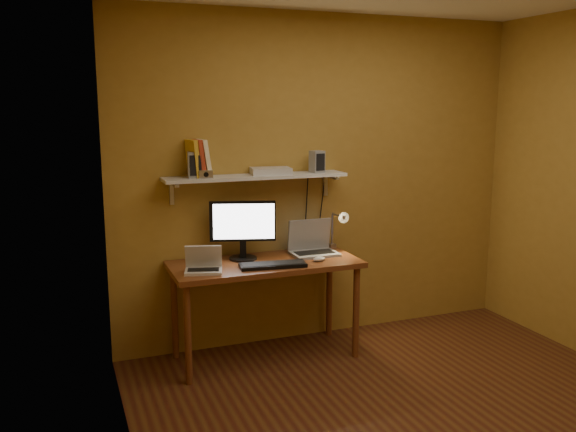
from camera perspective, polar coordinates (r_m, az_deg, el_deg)
name	(u,v)px	position (r m, az deg, el deg)	size (l,w,h in m)	color
room	(438,212)	(3.55, 13.84, 0.37)	(3.44, 3.24, 2.64)	#553115
desk	(265,273)	(4.55, -2.15, -5.33)	(1.40, 0.60, 0.75)	brown
wall_shelf	(256,177)	(4.59, -3.00, 3.66)	(1.40, 0.25, 0.21)	silver
monitor	(243,227)	(4.54, -4.25, -1.02)	(0.48, 0.26, 0.44)	black
laptop	(312,245)	(4.75, 2.27, -2.71)	(0.35, 0.26, 0.26)	gray
netbook	(203,264)	(4.29, -7.91, -4.50)	(0.29, 0.24, 0.19)	silver
keyboard	(273,265)	(4.38, -1.44, -4.61)	(0.48, 0.16, 0.03)	black
mouse	(319,259)	(4.53, 2.94, -4.03)	(0.10, 0.06, 0.04)	silver
desk_lamp	(339,225)	(4.84, 4.75, -0.81)	(0.09, 0.23, 0.38)	silver
speaker_left	(195,165)	(4.45, -8.69, 4.75)	(0.10, 0.10, 0.19)	gray
speaker_right	(317,162)	(4.74, 2.73, 5.11)	(0.09, 0.09, 0.17)	gray
books	(198,158)	(4.48, -8.42, 5.35)	(0.17, 0.19, 0.27)	gold
shelf_camera	(206,174)	(4.41, -7.67, 3.89)	(0.10, 0.06, 0.06)	silver
router	(271,171)	(4.63, -1.63, 4.24)	(0.30, 0.20, 0.05)	silver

